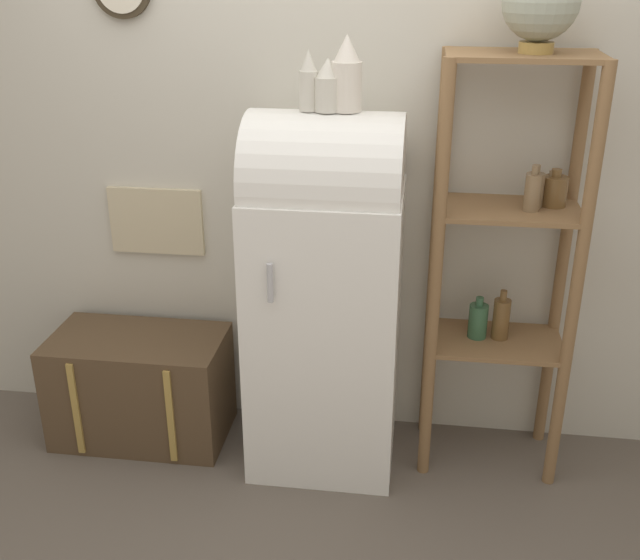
# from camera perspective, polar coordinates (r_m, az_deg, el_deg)

# --- Properties ---
(ground_plane) EXTENTS (12.00, 12.00, 0.00)m
(ground_plane) POSITION_cam_1_polar(r_m,az_deg,el_deg) (3.33, -0.26, -15.52)
(ground_plane) COLOR #60564C
(wall_back) EXTENTS (7.00, 0.09, 2.70)m
(wall_back) POSITION_cam_1_polar(r_m,az_deg,el_deg) (3.25, 1.07, 10.16)
(wall_back) COLOR beige
(wall_back) RESTS_ON ground_plane
(refrigerator) EXTENTS (0.62, 0.60, 1.56)m
(refrigerator) POSITION_cam_1_polar(r_m,az_deg,el_deg) (3.13, 0.40, -0.73)
(refrigerator) COLOR white
(refrigerator) RESTS_ON ground_plane
(suitcase_trunk) EXTENTS (0.79, 0.45, 0.51)m
(suitcase_trunk) POSITION_cam_1_polar(r_m,az_deg,el_deg) (3.62, -13.49, -7.89)
(suitcase_trunk) COLOR brown
(suitcase_trunk) RESTS_ON ground_plane
(shelf_unit) EXTENTS (0.59, 0.37, 1.77)m
(shelf_unit) POSITION_cam_1_polar(r_m,az_deg,el_deg) (3.13, 14.01, 2.33)
(shelf_unit) COLOR olive
(shelf_unit) RESTS_ON ground_plane
(globe) EXTENTS (0.27, 0.27, 0.31)m
(globe) POSITION_cam_1_polar(r_m,az_deg,el_deg) (2.92, 16.49, 19.61)
(globe) COLOR #AD8942
(globe) RESTS_ON shelf_unit
(vase_left) EXTENTS (0.07, 0.07, 0.23)m
(vase_left) POSITION_cam_1_polar(r_m,az_deg,el_deg) (2.89, -0.88, 14.82)
(vase_left) COLOR beige
(vase_left) RESTS_ON refrigerator
(vase_center) EXTENTS (0.10, 0.10, 0.20)m
(vase_center) POSITION_cam_1_polar(r_m,az_deg,el_deg) (2.89, 0.60, 14.51)
(vase_center) COLOR beige
(vase_center) RESTS_ON refrigerator
(vase_right) EXTENTS (0.12, 0.12, 0.28)m
(vase_right) POSITION_cam_1_polar(r_m,az_deg,el_deg) (2.89, 2.05, 15.28)
(vase_right) COLOR silver
(vase_right) RESTS_ON refrigerator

